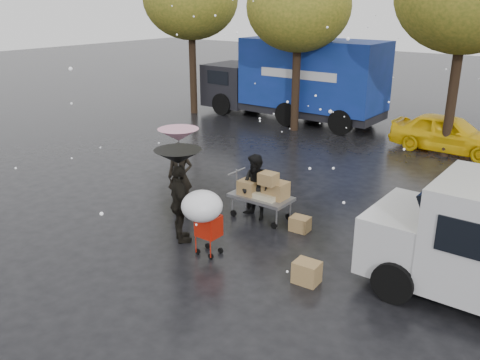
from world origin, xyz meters
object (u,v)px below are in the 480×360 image
Objects in this scene: person_black at (180,204)px; yellow_taxi at (448,133)px; shopping_cart at (203,209)px; person_pink at (180,176)px; blue_truck at (295,80)px; vendor_cart at (264,191)px.

person_black reaches higher than yellow_taxi.
shopping_cart reaches higher than yellow_taxi.
person_pink is 1.17× the size of shopping_cart.
blue_truck reaches higher than shopping_cart.
person_pink is 0.44× the size of yellow_taxi.
yellow_taxi is (1.72, 10.98, -0.40)m from shopping_cart.
vendor_cart is 11.01m from blue_truck.
person_black is 2.22m from vendor_cart.
person_pink reaches higher than vendor_cart.
person_black is at bearing -110.50° from vendor_cart.
blue_truck is at bearing 82.41° from yellow_taxi.
vendor_cart is 0.18× the size of blue_truck.
blue_truck reaches higher than person_black.
person_pink is 10.85m from blue_truck.
yellow_taxi is (6.89, -1.07, -1.10)m from blue_truck.
vendor_cart is at bearing 169.33° from yellow_taxi.
shopping_cart is 13.13m from blue_truck.
shopping_cart is 11.12m from yellow_taxi.
person_black is 11.03m from yellow_taxi.
blue_truck is (-5.06, 9.72, 1.03)m from vendor_cart.
person_pink is at bearing -9.50° from person_black.
person_pink reaches higher than yellow_taxi.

